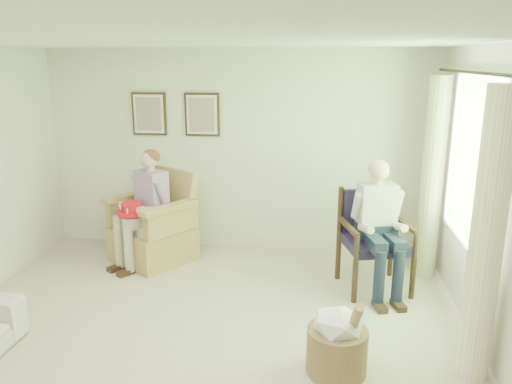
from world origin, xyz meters
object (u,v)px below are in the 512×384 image
person_wicker (148,200)px  hatbox (337,341)px  wicker_armchair (154,232)px  red_hat (132,210)px  wood_armchair (375,236)px  person_dark (378,218)px

person_wicker → hatbox: person_wicker is taller
wicker_armchair → red_hat: wicker_armchair is taller
wicker_armchair → wood_armchair: size_ratio=1.05×
person_wicker → hatbox: (2.23, -1.97, -0.54)m
wicker_armchair → hatbox: bearing=-9.0°
wicker_armchair → red_hat: 0.51m
person_wicker → red_hat: person_wicker is taller
wood_armchair → person_wicker: person_wicker is taller
hatbox → person_wicker: bearing=138.5°
person_wicker → wood_armchair: bearing=28.7°
wicker_armchair → person_wicker: size_ratio=0.81×
wicker_armchair → hatbox: size_ratio=1.56×
red_hat → hatbox: size_ratio=0.48×
person_dark → wood_armchair: bearing=74.9°
person_wicker → hatbox: 3.03m
wood_armchair → red_hat: bearing=162.6°
person_dark → hatbox: person_dark is taller
person_wicker → hatbox: bearing=-7.0°
wood_armchair → person_wicker: size_ratio=0.77×
wood_armchair → red_hat: size_ratio=3.10×
hatbox → wood_armchair: bearing=75.4°
wood_armchair → red_hat: (-2.82, 0.11, 0.16)m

